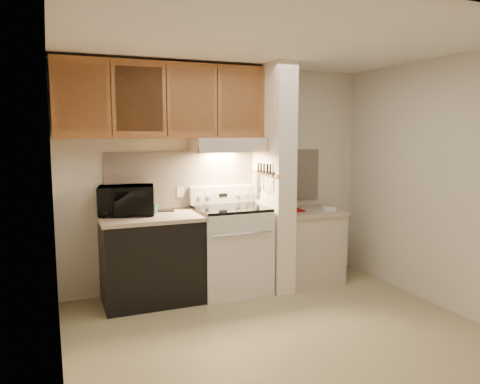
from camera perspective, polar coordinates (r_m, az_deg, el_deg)
floor at (r=4.37m, az=4.64°, el=-16.53°), size 3.60×3.60×0.00m
ceiling at (r=4.06m, az=5.02°, el=17.75°), size 3.60×3.60×0.00m
wall_back at (r=5.40m, az=-2.45°, el=1.87°), size 3.60×2.50×0.02m
wall_left at (r=3.59m, az=-21.70°, el=-1.44°), size 0.02×3.00×2.50m
wall_right at (r=5.10m, az=23.14°, el=0.96°), size 0.02×3.00×2.50m
backsplash at (r=5.39m, az=-2.41°, el=1.70°), size 2.60×0.02×0.63m
range_body at (r=5.21m, az=-1.10°, el=-7.15°), size 0.76×0.65×0.92m
oven_window at (r=4.92m, az=0.24°, el=-7.55°), size 0.50×0.01×0.30m
oven_handle at (r=4.83m, az=0.42°, el=-5.14°), size 0.65×0.02×0.02m
cooktop at (r=5.12m, az=-1.12°, el=-1.99°), size 0.74×0.64×0.03m
range_backguard at (r=5.36m, az=-2.22°, el=-0.32°), size 0.76×0.08×0.20m
range_display at (r=5.32m, az=-2.07°, el=-0.37°), size 0.10×0.01×0.04m
range_knob_left_outer at (r=5.23m, az=-4.93°, el=-0.53°), size 0.05×0.02×0.05m
range_knob_left_inner at (r=5.26m, az=-3.89°, el=-0.48°), size 0.05×0.02×0.05m
range_knob_right_inner at (r=5.39m, az=-0.26°, el=-0.28°), size 0.05×0.02×0.05m
range_knob_right_outer at (r=5.42m, az=0.72°, el=-0.23°), size 0.05×0.02×0.05m
dishwasher_front at (r=4.99m, az=-10.71°, el=-8.24°), size 1.00×0.63×0.87m
left_countertop at (r=4.89m, az=-10.83°, el=-3.09°), size 1.04×0.67×0.04m
spoon_rest at (r=5.11m, az=-9.38°, el=-2.28°), size 0.25×0.13×0.02m
teal_jar at (r=5.01m, az=-10.58°, el=-1.97°), size 0.13×0.13×0.11m
outlet at (r=5.25m, az=-7.28°, el=0.01°), size 0.08×0.01×0.12m
microwave at (r=4.96m, az=-13.69°, el=-0.99°), size 0.61×0.47×0.31m
partition_pillar at (r=5.27m, az=4.07°, el=1.73°), size 0.22×0.70×2.50m
pillar_trim at (r=5.22m, az=2.93°, el=2.23°), size 0.01×0.70×0.04m
knife_strip at (r=5.17m, az=3.11°, el=2.40°), size 0.02×0.42×0.04m
knife_blade_a at (r=5.03m, az=3.77°, el=1.11°), size 0.01×0.03×0.16m
knife_handle_a at (r=5.03m, az=3.71°, el=2.83°), size 0.02×0.02×0.10m
knife_blade_b at (r=5.10m, az=3.40°, el=1.09°), size 0.01×0.04×0.18m
knife_handle_b at (r=5.09m, az=3.39°, el=2.88°), size 0.02×0.02×0.10m
knife_blade_c at (r=5.17m, az=3.02°, el=1.06°), size 0.01×0.04×0.20m
knife_handle_c at (r=5.17m, az=2.96°, el=2.95°), size 0.02×0.02×0.10m
knife_blade_d at (r=5.25m, az=2.59°, el=1.38°), size 0.01×0.04×0.16m
knife_handle_d at (r=5.24m, az=2.60°, el=3.02°), size 0.02×0.02×0.10m
knife_blade_e at (r=5.31m, az=2.30°, el=1.34°), size 0.01×0.04×0.18m
knife_handle_e at (r=5.31m, az=2.24°, el=3.08°), size 0.02×0.02×0.10m
oven_mitt at (r=5.38m, az=2.00°, el=0.89°), size 0.03×0.11×0.26m
right_cab_base at (r=5.64m, az=8.21°, el=-6.69°), size 0.70×0.60×0.81m
right_countertop at (r=5.55m, az=8.29°, el=-2.43°), size 0.74×0.64×0.04m
red_folder at (r=5.54m, az=6.17°, el=-2.14°), size 0.28×0.36×0.01m
white_box at (r=5.57m, az=10.77°, el=-2.03°), size 0.16×0.12×0.04m
range_hood at (r=5.17m, az=-1.64°, el=5.79°), size 0.78×0.44×0.15m
hood_lip at (r=4.97m, az=-0.78°, el=5.21°), size 0.78×0.04×0.06m
upper_cabinets at (r=5.02m, az=-9.38°, el=10.91°), size 2.18×0.33×0.77m
cab_door_a at (r=4.74m, az=-18.78°, el=10.83°), size 0.46×0.01×0.63m
cab_gap_a at (r=4.76m, az=-15.45°, el=10.94°), size 0.01×0.01×0.73m
cab_door_b at (r=4.81m, az=-12.16°, el=11.00°), size 0.46×0.01×0.63m
cab_gap_b at (r=4.86m, az=-8.94°, el=11.03°), size 0.01×0.01×0.73m
cab_door_c at (r=4.93m, az=-5.81°, el=11.03°), size 0.46×0.01×0.63m
cab_gap_c at (r=5.02m, az=-2.76°, el=11.00°), size 0.01×0.01×0.73m
cab_door_d at (r=5.11m, az=0.16°, el=10.93°), size 0.46×0.01×0.63m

